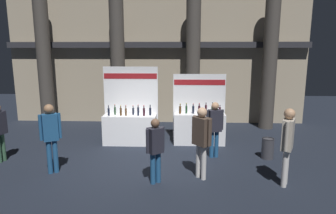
{
  "coord_description": "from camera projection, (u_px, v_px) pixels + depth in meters",
  "views": [
    {
      "loc": [
        1.02,
        -7.82,
        3.13
      ],
      "look_at": [
        0.63,
        1.18,
        1.37
      ],
      "focal_mm": 31.38,
      "sensor_mm": 36.0,
      "label": 1
    }
  ],
  "objects": [
    {
      "name": "ground_plane",
      "position": [
        144.0,
        162.0,
        8.31
      ],
      "size": [
        25.15,
        25.15,
        0.0
      ],
      "primitive_type": "plane",
      "color": "black"
    },
    {
      "name": "hall_colonnade",
      "position": [
        156.0,
        54.0,
        12.27
      ],
      "size": [
        12.58,
        1.32,
        6.05
      ],
      "color": "tan",
      "rests_on": "ground_plane"
    },
    {
      "name": "exhibitor_booth_0",
      "position": [
        130.0,
        125.0,
        9.87
      ],
      "size": [
        1.84,
        0.66,
        2.58
      ],
      "color": "white",
      "rests_on": "ground_plane"
    },
    {
      "name": "exhibitor_booth_1",
      "position": [
        199.0,
        126.0,
        9.91
      ],
      "size": [
        1.78,
        0.66,
        2.33
      ],
      "color": "white",
      "rests_on": "ground_plane"
    },
    {
      "name": "trash_bin",
      "position": [
        268.0,
        148.0,
        8.54
      ],
      "size": [
        0.35,
        0.35,
        0.61
      ],
      "color": "#38383D",
      "rests_on": "ground_plane"
    },
    {
      "name": "visitor_1",
      "position": [
        51.0,
        133.0,
        7.39
      ],
      "size": [
        0.47,
        0.36,
        1.8
      ],
      "rotation": [
        0.0,
        0.0,
        0.52
      ],
      "color": "navy",
      "rests_on": "ground_plane"
    },
    {
      "name": "visitor_2",
      "position": [
        155.0,
        146.0,
        6.85
      ],
      "size": [
        0.41,
        0.4,
        1.57
      ],
      "rotation": [
        0.0,
        0.0,
        3.8
      ],
      "color": "navy",
      "rests_on": "ground_plane"
    },
    {
      "name": "visitor_3",
      "position": [
        202.0,
        136.0,
        7.07
      ],
      "size": [
        0.47,
        0.48,
        1.79
      ],
      "rotation": [
        0.0,
        0.0,
        2.28
      ],
      "color": "silver",
      "rests_on": "ground_plane"
    },
    {
      "name": "visitor_5",
      "position": [
        288.0,
        139.0,
        6.68
      ],
      "size": [
        0.4,
        0.56,
        1.84
      ],
      "rotation": [
        0.0,
        0.0,
        4.26
      ],
      "color": "silver",
      "rests_on": "ground_plane"
    },
    {
      "name": "visitor_6",
      "position": [
        215.0,
        125.0,
        8.52
      ],
      "size": [
        0.52,
        0.34,
        1.65
      ],
      "rotation": [
        0.0,
        0.0,
        3.4
      ],
      "color": "navy",
      "rests_on": "ground_plane"
    }
  ]
}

